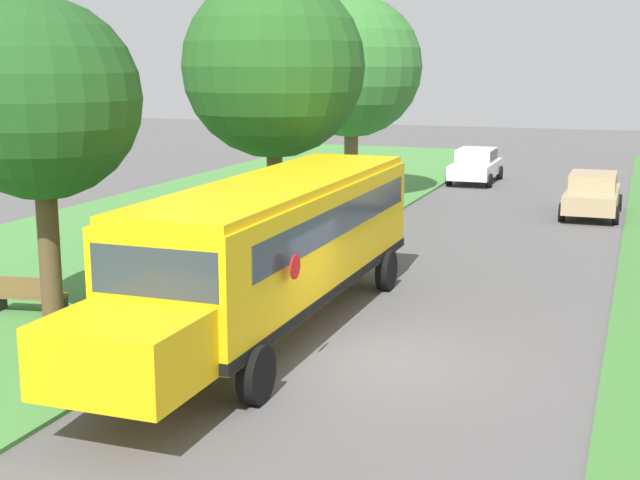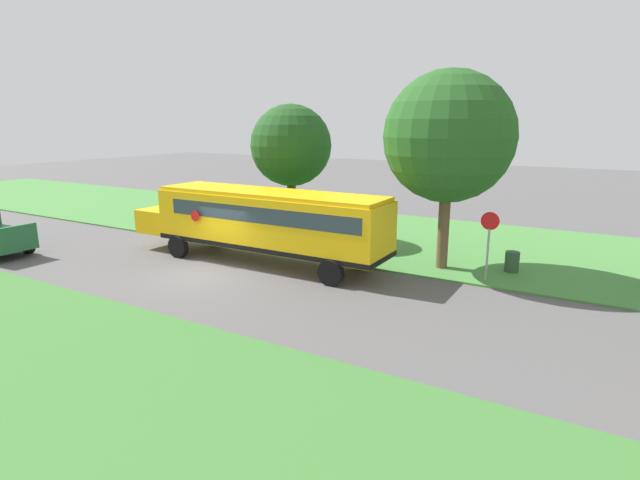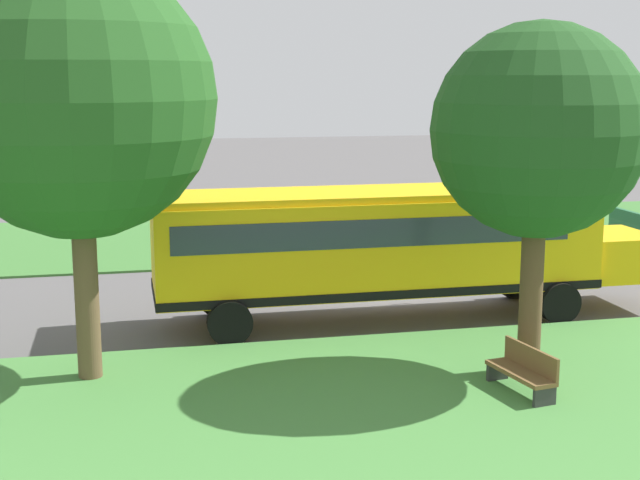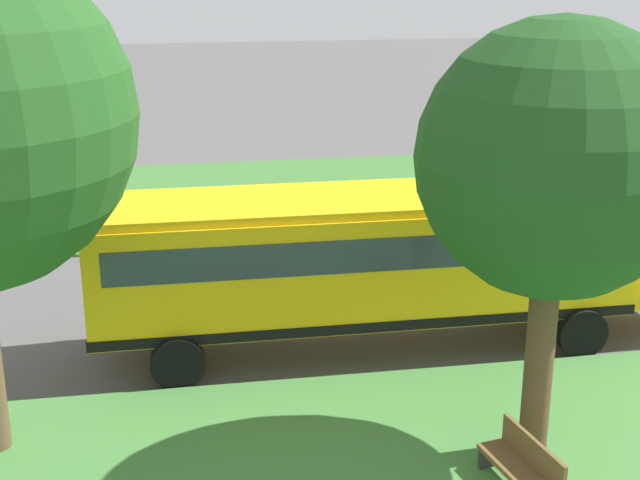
% 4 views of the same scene
% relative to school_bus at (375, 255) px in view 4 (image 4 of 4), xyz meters
% --- Properties ---
extents(ground_plane, '(120.00, 120.00, 0.00)m').
position_rel_school_bus_xyz_m(ground_plane, '(2.57, -1.19, -1.92)').
color(ground_plane, '#565454').
extents(grass_far_side, '(10.00, 80.00, 0.07)m').
position_rel_school_bus_xyz_m(grass_far_side, '(11.57, -1.19, -1.89)').
color(grass_far_side, '#3D7533').
rests_on(grass_far_side, ground).
extents(school_bus, '(2.85, 12.42, 3.16)m').
position_rel_school_bus_xyz_m(school_bus, '(0.00, 0.00, 0.00)').
color(school_bus, yellow).
rests_on(school_bus, ground).
extents(oak_tree_beside_bus, '(4.09, 4.09, 6.87)m').
position_rel_school_bus_xyz_m(oak_tree_beside_bus, '(-4.45, -1.61, 2.83)').
color(oak_tree_beside_bus, brown).
rests_on(oak_tree_beside_bus, ground).
extents(park_bench, '(1.66, 0.77, 0.92)m').
position_rel_school_bus_xyz_m(park_bench, '(-5.58, -0.94, -1.45)').
color(park_bench, brown).
rests_on(park_bench, ground).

